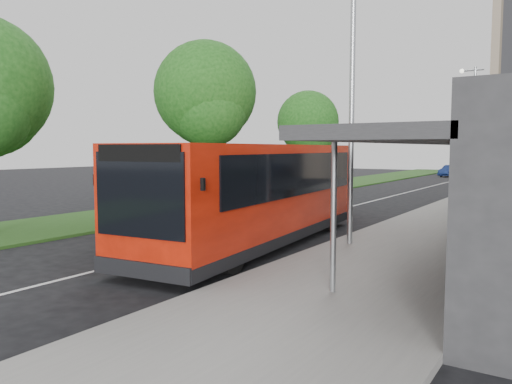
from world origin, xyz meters
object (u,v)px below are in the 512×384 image
(tree_mid, at_px, (206,99))
(bus_main, at_px, (257,194))
(bollard, at_px, (464,189))
(lamp_post_far, at_px, (472,122))
(car_near, at_px, (475,174))
(bus_second, at_px, (255,185))
(lamp_post_near, at_px, (349,92))
(litter_bin, at_px, (464,207))
(car_far, at_px, (451,171))
(tree_far, at_px, (308,126))

(tree_mid, bearing_deg, bus_main, -43.62)
(bus_main, relative_size, bollard, 9.99)
(tree_mid, height_order, lamp_post_far, tree_mid)
(bus_main, distance_m, car_near, 37.91)
(bus_second, distance_m, bollard, 14.55)
(bollard, bearing_deg, lamp_post_near, -91.43)
(bus_main, relative_size, litter_bin, 12.65)
(bus_main, bearing_deg, bollard, 74.39)
(lamp_post_near, bearing_deg, litter_bin, 76.66)
(lamp_post_near, distance_m, car_far, 43.18)
(tree_mid, height_order, bus_second, tree_mid)
(tree_far, relative_size, lamp_post_far, 0.91)
(litter_bin, bearing_deg, lamp_post_near, -103.34)
(tree_far, height_order, car_far, tree_far)
(tree_far, xyz_separation_m, car_far, (5.27, 23.53, -4.08))
(litter_bin, bearing_deg, bus_main, -116.07)
(lamp_post_near, height_order, bollard, lamp_post_near)
(tree_mid, relative_size, car_near, 2.37)
(car_far, bearing_deg, bus_main, -75.64)
(lamp_post_near, relative_size, bus_second, 0.72)
(bus_main, height_order, car_near, bus_main)
(lamp_post_near, xyz_separation_m, bollard, (0.40, 16.00, -4.00))
(car_far, bearing_deg, car_near, -49.29)
(lamp_post_far, bearing_deg, bus_main, -96.88)
(car_far, bearing_deg, bus_second, -78.74)
(car_near, bearing_deg, lamp_post_far, -81.35)
(bus_main, xyz_separation_m, bus_second, (-2.45, 3.64, -0.02))
(litter_bin, relative_size, car_near, 0.24)
(bus_main, distance_m, litter_bin, 10.14)
(lamp_post_far, bearing_deg, bollard, -84.30)
(lamp_post_far, xyz_separation_m, litter_bin, (1.88, -12.06, -4.12))
(lamp_post_far, bearing_deg, tree_far, -175.13)
(bus_main, bearing_deg, car_near, 83.97)
(bus_main, relative_size, car_near, 3.08)
(litter_bin, bearing_deg, car_near, 98.48)
(tree_mid, relative_size, car_far, 2.31)
(bus_second, bearing_deg, lamp_post_near, -22.51)
(tree_mid, distance_m, car_far, 36.27)
(lamp_post_near, relative_size, litter_bin, 8.90)
(tree_mid, distance_m, bollard, 15.41)
(lamp_post_near, xyz_separation_m, litter_bin, (1.88, 7.94, -4.12))
(litter_bin, bearing_deg, bus_second, -141.76)
(tree_mid, relative_size, bus_main, 0.77)
(litter_bin, relative_size, bollard, 0.79)
(tree_mid, relative_size, bus_second, 0.78)
(tree_mid, height_order, litter_bin, tree_mid)
(tree_far, xyz_separation_m, car_near, (8.71, 17.73, -4.08))
(litter_bin, bearing_deg, car_far, 102.60)
(lamp_post_near, xyz_separation_m, car_far, (-5.86, 42.58, -4.09))
(tree_mid, bearing_deg, car_far, 81.57)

